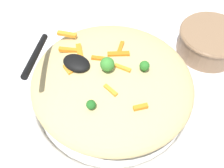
# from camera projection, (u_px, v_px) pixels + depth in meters

# --- Properties ---
(ground_plane) EXTENTS (2.40, 2.40, 0.00)m
(ground_plane) POSITION_uv_depth(u_px,v_px,m) (112.00, 104.00, 0.60)
(ground_plane) COLOR silver
(serving_bowl) EXTENTS (0.37, 0.37, 0.05)m
(serving_bowl) POSITION_uv_depth(u_px,v_px,m) (112.00, 97.00, 0.58)
(serving_bowl) COLOR silver
(serving_bowl) RESTS_ON ground_plane
(pasta_mound) EXTENTS (0.33, 0.32, 0.08)m
(pasta_mound) POSITION_uv_depth(u_px,v_px,m) (112.00, 81.00, 0.53)
(pasta_mound) COLOR #D1BA7A
(pasta_mound) RESTS_ON serving_bowl
(carrot_piece_0) EXTENTS (0.03, 0.02, 0.01)m
(carrot_piece_0) POSITION_uv_depth(u_px,v_px,m) (100.00, 58.00, 0.51)
(carrot_piece_0) COLOR orange
(carrot_piece_0) RESTS_ON pasta_mound
(carrot_piece_1) EXTENTS (0.03, 0.04, 0.01)m
(carrot_piece_1) POSITION_uv_depth(u_px,v_px,m) (80.00, 51.00, 0.52)
(carrot_piece_1) COLOR orange
(carrot_piece_1) RESTS_ON pasta_mound
(carrot_piece_2) EXTENTS (0.04, 0.02, 0.01)m
(carrot_piece_2) POSITION_uv_depth(u_px,v_px,m) (67.00, 34.00, 0.56)
(carrot_piece_2) COLOR orange
(carrot_piece_2) RESTS_ON pasta_mound
(carrot_piece_3) EXTENTS (0.03, 0.01, 0.01)m
(carrot_piece_3) POSITION_uv_depth(u_px,v_px,m) (123.00, 68.00, 0.49)
(carrot_piece_3) COLOR orange
(carrot_piece_3) RESTS_ON pasta_mound
(carrot_piece_4) EXTENTS (0.03, 0.01, 0.01)m
(carrot_piece_4) POSITION_uv_depth(u_px,v_px,m) (111.00, 90.00, 0.47)
(carrot_piece_4) COLOR orange
(carrot_piece_4) RESTS_ON pasta_mound
(carrot_piece_5) EXTENTS (0.04, 0.02, 0.01)m
(carrot_piece_5) POSITION_uv_depth(u_px,v_px,m) (69.00, 50.00, 0.53)
(carrot_piece_5) COLOR orange
(carrot_piece_5) RESTS_ON pasta_mound
(carrot_piece_6) EXTENTS (0.04, 0.03, 0.01)m
(carrot_piece_6) POSITION_uv_depth(u_px,v_px,m) (118.00, 54.00, 0.51)
(carrot_piece_6) COLOR orange
(carrot_piece_6) RESTS_ON pasta_mound
(carrot_piece_7) EXTENTS (0.03, 0.02, 0.01)m
(carrot_piece_7) POSITION_uv_depth(u_px,v_px,m) (68.00, 70.00, 0.50)
(carrot_piece_7) COLOR orange
(carrot_piece_7) RESTS_ON pasta_mound
(carrot_piece_8) EXTENTS (0.02, 0.02, 0.01)m
(carrot_piece_8) POSITION_uv_depth(u_px,v_px,m) (141.00, 107.00, 0.45)
(carrot_piece_8) COLOR orange
(carrot_piece_8) RESTS_ON pasta_mound
(carrot_piece_9) EXTENTS (0.02, 0.03, 0.01)m
(carrot_piece_9) POSITION_uv_depth(u_px,v_px,m) (121.00, 47.00, 0.53)
(carrot_piece_9) COLOR orange
(carrot_piece_9) RESTS_ON pasta_mound
(broccoli_floret_0) EXTENTS (0.02, 0.02, 0.02)m
(broccoli_floret_0) POSITION_uv_depth(u_px,v_px,m) (91.00, 105.00, 0.44)
(broccoli_floret_0) COLOR #205B1C
(broccoli_floret_0) RESTS_ON pasta_mound
(broccoli_floret_1) EXTENTS (0.02, 0.02, 0.02)m
(broccoli_floret_1) POSITION_uv_depth(u_px,v_px,m) (145.00, 66.00, 0.48)
(broccoli_floret_1) COLOR #296820
(broccoli_floret_1) RESTS_ON pasta_mound
(broccoli_floret_2) EXTENTS (0.03, 0.03, 0.03)m
(broccoli_floret_2) POSITION_uv_depth(u_px,v_px,m) (107.00, 64.00, 0.48)
(broccoli_floret_2) COLOR #377928
(broccoli_floret_2) RESTS_ON pasta_mound
(serving_spoon) EXTENTS (0.13, 0.13, 0.06)m
(serving_spoon) POSITION_uv_depth(u_px,v_px,m) (63.00, 60.00, 0.49)
(serving_spoon) COLOR black
(serving_spoon) RESTS_ON pasta_mound
(companion_bowl) EXTENTS (0.16, 0.16, 0.07)m
(companion_bowl) POSITION_uv_depth(u_px,v_px,m) (210.00, 40.00, 0.67)
(companion_bowl) COLOR #8C6B4C
(companion_bowl) RESTS_ON ground_plane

